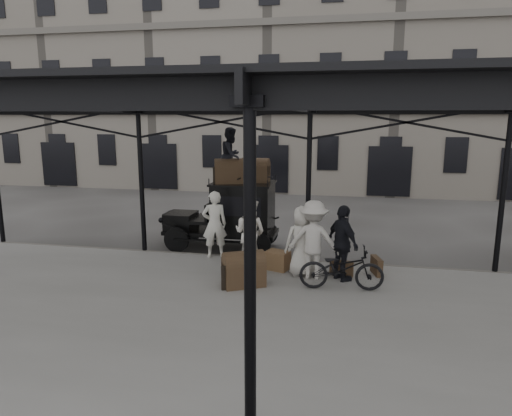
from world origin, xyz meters
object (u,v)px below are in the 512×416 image
Objects in this scene: porter_left at (215,224)px; taxi at (234,212)px; bicycle at (342,268)px; steamer_trunk_roof_near at (229,173)px; porter_official at (343,243)px; steamer_trunk_platform at (244,271)px.

taxi is at bearing -120.35° from porter_left.
taxi is 1.84× the size of bicycle.
steamer_trunk_roof_near reaches higher than taxi.
porter_left is 2.27× the size of steamer_trunk_roof_near.
steamer_trunk_roof_near is (-3.53, 2.40, 1.39)m from porter_official.
steamer_trunk_platform is (-2.33, -0.21, -0.16)m from bicycle.
porter_official is 1.95× the size of steamer_trunk_platform.
porter_official reaches higher than steamer_trunk_platform.
porter_official is 2.55m from steamer_trunk_platform.
bicycle reaches higher than steamer_trunk_platform.
steamer_trunk_roof_near reaches higher than steamer_trunk_platform.
bicycle is (3.68, -1.90, -0.46)m from porter_left.
steamer_trunk_roof_near is at bearing 18.18° from porter_official.
porter_left is 0.99× the size of bicycle.
taxi is 1.32m from steamer_trunk_roof_near.
taxi is at bearing 40.99° from bicycle.
porter_left is at bearing 94.88° from steamer_trunk_platform.
bicycle is at bearing -58.71° from steamer_trunk_roof_near.
porter_official is at bearing -7.70° from steamer_trunk_platform.
porter_left is 2.58m from steamer_trunk_platform.
porter_official is 0.78m from bicycle.
bicycle is at bearing 142.28° from porter_official.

